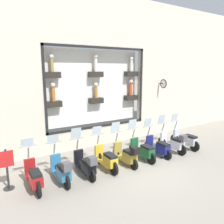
{
  "coord_description": "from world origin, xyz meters",
  "views": [
    {
      "loc": [
        -6.43,
        5.25,
        3.97
      ],
      "look_at": [
        2.1,
        0.01,
        2.0
      ],
      "focal_mm": 35.0,
      "sensor_mm": 36.0,
      "label": 1
    }
  ],
  "objects_px": {
    "shop_sign_post": "(7,168)",
    "scooter_green_3": "(143,150)",
    "scooter_teal_7": "(62,170)",
    "scooter_red_8": "(34,177)",
    "scooter_olive_4": "(127,155)",
    "scooter_navy_2": "(159,147)",
    "scooter_silver_0": "(186,140)",
    "scooter_white_1": "(174,143)",
    "scooter_yellow_5": "(107,159)",
    "scooter_black_6": "(86,164)"
  },
  "relations": [
    {
      "from": "shop_sign_post",
      "to": "scooter_green_3",
      "type": "bearing_deg",
      "value": -95.07
    },
    {
      "from": "scooter_teal_7",
      "to": "scooter_red_8",
      "type": "bearing_deg",
      "value": 85.82
    },
    {
      "from": "scooter_olive_4",
      "to": "scooter_navy_2",
      "type": "bearing_deg",
      "value": -88.02
    },
    {
      "from": "scooter_silver_0",
      "to": "scooter_green_3",
      "type": "xyz_separation_m",
      "value": [
        -0.0,
        2.8,
        -0.01
      ]
    },
    {
      "from": "scooter_silver_0",
      "to": "scooter_green_3",
      "type": "distance_m",
      "value": 2.8
    },
    {
      "from": "scooter_white_1",
      "to": "scooter_yellow_5",
      "type": "height_order",
      "value": "scooter_white_1"
    },
    {
      "from": "scooter_white_1",
      "to": "scooter_yellow_5",
      "type": "distance_m",
      "value": 3.74
    },
    {
      "from": "scooter_olive_4",
      "to": "scooter_red_8",
      "type": "xyz_separation_m",
      "value": [
        0.07,
        3.73,
        -0.01
      ]
    },
    {
      "from": "scooter_yellow_5",
      "to": "scooter_teal_7",
      "type": "distance_m",
      "value": 1.87
    },
    {
      "from": "scooter_teal_7",
      "to": "scooter_red_8",
      "type": "relative_size",
      "value": 0.99
    },
    {
      "from": "scooter_silver_0",
      "to": "scooter_teal_7",
      "type": "distance_m",
      "value": 6.54
    },
    {
      "from": "scooter_green_3",
      "to": "scooter_black_6",
      "type": "xyz_separation_m",
      "value": [
        -0.07,
        2.8,
        0.03
      ]
    },
    {
      "from": "scooter_white_1",
      "to": "scooter_navy_2",
      "type": "xyz_separation_m",
      "value": [
        0.05,
        0.93,
        -0.06
      ]
    },
    {
      "from": "scooter_navy_2",
      "to": "scooter_olive_4",
      "type": "bearing_deg",
      "value": 91.98
    },
    {
      "from": "scooter_teal_7",
      "to": "scooter_red_8",
      "type": "distance_m",
      "value": 0.94
    },
    {
      "from": "scooter_silver_0",
      "to": "scooter_red_8",
      "type": "bearing_deg",
      "value": 90.01
    },
    {
      "from": "scooter_silver_0",
      "to": "scooter_olive_4",
      "type": "distance_m",
      "value": 3.74
    },
    {
      "from": "scooter_red_8",
      "to": "scooter_yellow_5",
      "type": "bearing_deg",
      "value": -89.99
    },
    {
      "from": "scooter_olive_4",
      "to": "scooter_yellow_5",
      "type": "relative_size",
      "value": 0.99
    },
    {
      "from": "scooter_teal_7",
      "to": "shop_sign_post",
      "type": "bearing_deg",
      "value": 71.9
    },
    {
      "from": "scooter_olive_4",
      "to": "shop_sign_post",
      "type": "relative_size",
      "value": 1.28
    },
    {
      "from": "scooter_navy_2",
      "to": "shop_sign_post",
      "type": "xyz_separation_m",
      "value": [
        0.49,
        6.34,
        0.32
      ]
    },
    {
      "from": "scooter_black_6",
      "to": "scooter_teal_7",
      "type": "relative_size",
      "value": 1.0
    },
    {
      "from": "scooter_navy_2",
      "to": "scooter_green_3",
      "type": "xyz_separation_m",
      "value": [
        0.01,
        0.93,
        0.02
      ]
    },
    {
      "from": "scooter_olive_4",
      "to": "scooter_yellow_5",
      "type": "xyz_separation_m",
      "value": [
        0.07,
        0.93,
        -0.02
      ]
    },
    {
      "from": "scooter_white_1",
      "to": "scooter_navy_2",
      "type": "distance_m",
      "value": 0.94
    },
    {
      "from": "scooter_black_6",
      "to": "scooter_red_8",
      "type": "height_order",
      "value": "scooter_black_6"
    },
    {
      "from": "scooter_black_6",
      "to": "scooter_yellow_5",
      "type": "bearing_deg",
      "value": -85.87
    },
    {
      "from": "scooter_white_1",
      "to": "scooter_yellow_5",
      "type": "bearing_deg",
      "value": 89.08
    },
    {
      "from": "scooter_black_6",
      "to": "shop_sign_post",
      "type": "height_order",
      "value": "scooter_black_6"
    },
    {
      "from": "scooter_white_1",
      "to": "scooter_olive_4",
      "type": "relative_size",
      "value": 1.01
    },
    {
      "from": "scooter_silver_0",
      "to": "scooter_red_8",
      "type": "relative_size",
      "value": 1.0
    },
    {
      "from": "scooter_white_1",
      "to": "scooter_yellow_5",
      "type": "xyz_separation_m",
      "value": [
        0.06,
        3.73,
        -0.04
      ]
    },
    {
      "from": "scooter_red_8",
      "to": "shop_sign_post",
      "type": "height_order",
      "value": "scooter_red_8"
    },
    {
      "from": "scooter_silver_0",
      "to": "scooter_olive_4",
      "type": "xyz_separation_m",
      "value": [
        -0.07,
        3.73,
        0.02
      ]
    },
    {
      "from": "scooter_silver_0",
      "to": "scooter_white_1",
      "type": "distance_m",
      "value": 0.94
    },
    {
      "from": "scooter_white_1",
      "to": "scooter_red_8",
      "type": "relative_size",
      "value": 1.0
    },
    {
      "from": "scooter_silver_0",
      "to": "scooter_yellow_5",
      "type": "bearing_deg",
      "value": 90.01
    },
    {
      "from": "scooter_silver_0",
      "to": "scooter_navy_2",
      "type": "distance_m",
      "value": 1.87
    },
    {
      "from": "scooter_black_6",
      "to": "scooter_teal_7",
      "type": "xyz_separation_m",
      "value": [
        -0.0,
        0.93,
        0.0
      ]
    },
    {
      "from": "scooter_olive_4",
      "to": "scooter_black_6",
      "type": "xyz_separation_m",
      "value": [
        0.0,
        1.87,
        0.01
      ]
    },
    {
      "from": "scooter_white_1",
      "to": "scooter_red_8",
      "type": "distance_m",
      "value": 6.54
    },
    {
      "from": "scooter_red_8",
      "to": "scooter_black_6",
      "type": "bearing_deg",
      "value": -92.06
    },
    {
      "from": "scooter_green_3",
      "to": "scooter_black_6",
      "type": "distance_m",
      "value": 2.8
    },
    {
      "from": "scooter_yellow_5",
      "to": "shop_sign_post",
      "type": "bearing_deg",
      "value": 82.29
    },
    {
      "from": "scooter_white_1",
      "to": "scooter_yellow_5",
      "type": "relative_size",
      "value": 1.0
    },
    {
      "from": "scooter_navy_2",
      "to": "shop_sign_post",
      "type": "distance_m",
      "value": 6.37
    },
    {
      "from": "scooter_silver_0",
      "to": "scooter_white_1",
      "type": "bearing_deg",
      "value": 93.73
    },
    {
      "from": "scooter_green_3",
      "to": "shop_sign_post",
      "type": "relative_size",
      "value": 1.29
    },
    {
      "from": "scooter_navy_2",
      "to": "scooter_yellow_5",
      "type": "distance_m",
      "value": 2.8
    }
  ]
}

